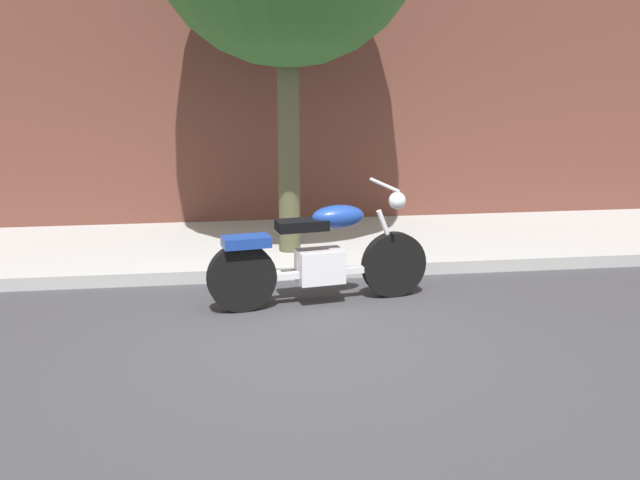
% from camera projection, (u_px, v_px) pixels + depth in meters
% --- Properties ---
extents(ground_plane, '(60.00, 60.00, 0.00)m').
position_uv_depth(ground_plane, '(305.00, 329.00, 6.91)').
color(ground_plane, '#38383D').
extents(sidewalk, '(23.81, 2.40, 0.14)m').
position_uv_depth(sidewalk, '(279.00, 246.00, 9.48)').
color(sidewalk, '#A6A6A6').
rests_on(sidewalk, ground).
extents(motorcycle, '(2.18, 0.73, 1.15)m').
position_uv_depth(motorcycle, '(320.00, 256.00, 7.50)').
color(motorcycle, black).
rests_on(motorcycle, ground).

